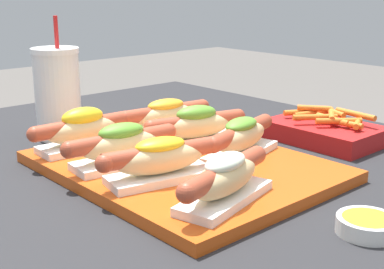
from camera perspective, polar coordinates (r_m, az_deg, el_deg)
name	(u,v)px	position (r m, az deg, el deg)	size (l,w,h in m)	color
serving_tray	(183,166)	(0.86, -0.99, -3.38)	(0.45, 0.35, 0.02)	#CC4C14
hot_dog_0	(83,129)	(0.93, -11.53, 0.53)	(0.07, 0.20, 0.07)	white
hot_dog_1	(122,145)	(0.83, -7.50, -1.11)	(0.08, 0.20, 0.07)	white
hot_dog_2	(160,159)	(0.76, -3.38, -2.62)	(0.09, 0.20, 0.06)	white
hot_dog_3	(225,178)	(0.69, 3.55, -4.66)	(0.10, 0.19, 0.07)	white
hot_dog_4	(166,116)	(1.01, -2.80, 2.00)	(0.08, 0.20, 0.07)	white
hot_dog_5	(196,126)	(0.94, 0.47, 0.96)	(0.10, 0.19, 0.07)	white
hot_dog_6	(241,137)	(0.88, 5.25, -0.27)	(0.10, 0.19, 0.06)	white
sauce_bowl	(367,224)	(0.69, 18.21, -9.10)	(0.08, 0.08, 0.02)	silver
drink_cup	(58,93)	(1.07, -14.14, 4.30)	(0.09, 0.09, 0.24)	white
fries_basket	(324,131)	(1.05, 13.94, 0.37)	(0.21, 0.14, 0.06)	#B21919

